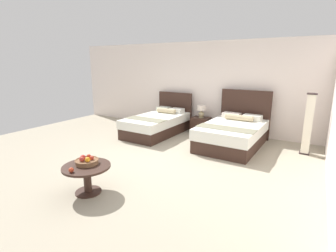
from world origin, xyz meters
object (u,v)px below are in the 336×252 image
Objects in this scene: loose_apple at (71,170)px; floor_lamp_corner at (308,124)px; bed_near_window at (158,124)px; bed_near_corner at (233,133)px; fruit_bowl at (87,161)px; nightstand at (201,125)px; table_lamp at (201,110)px; coffee_table at (87,173)px.

floor_lamp_corner is (2.96, 4.22, 0.20)m from loose_apple.
bed_near_window is 1.03× the size of bed_near_corner.
fruit_bowl is 0.36m from loose_apple.
bed_near_window reaches higher than nightstand.
bed_near_window is at bearing -143.95° from table_lamp.
coffee_table is (0.97, -3.63, 0.03)m from bed_near_window.
coffee_table is 0.54× the size of floor_lamp_corner.
loose_apple is at bearing -81.21° from fruit_bowl.
loose_apple reaches higher than coffee_table.
table_lamp is at bearing 147.56° from bed_near_corner.
bed_near_corner reaches higher than nightstand.
nightstand is 1.40× the size of fruit_bowl.
nightstand is at bearing 148.23° from bed_near_corner.
bed_near_corner is 3.84m from fruit_bowl.
bed_near_window is 4.05m from loose_apple.
table_lamp is (1.07, 0.78, 0.39)m from bed_near_window.
nightstand is 0.69× the size of coffee_table.
bed_near_window reaches higher than loose_apple.
coffee_table is at bearing -127.14° from floor_lamp_corner.
fruit_bowl is (0.92, -3.57, 0.22)m from bed_near_window.
bed_near_window is 3.76m from coffee_table.
table_lamp reaches higher than fruit_bowl.
loose_apple is at bearing -125.10° from floor_lamp_corner.
bed_near_window is 1.32m from nightstand.
nightstand is (1.07, 0.76, -0.07)m from bed_near_window.
bed_near_corner is 1.44m from nightstand.
loose_apple is at bearing -108.56° from bed_near_corner.
bed_near_corner is 27.90× the size of loose_apple.
bed_near_corner is at bearing -32.44° from table_lamp.
fruit_bowl is at bearing -127.99° from floor_lamp_corner.
loose_apple is (0.98, -3.93, 0.20)m from bed_near_window.
bed_near_window reaches higher than table_lamp.
loose_apple is 0.05× the size of floor_lamp_corner.
bed_near_corner is at bearing 71.44° from loose_apple.
bed_near_corner is 1.71m from floor_lamp_corner.
floor_lamp_corner is at bearing 9.92° from bed_near_corner.
coffee_table is (-0.10, -4.39, 0.11)m from nightstand.
floor_lamp_corner reaches higher than table_lamp.
floor_lamp_corner reaches higher than fruit_bowl.
table_lamp is at bearing 88.67° from coffee_table.
nightstand is 1.44× the size of table_lamp.
floor_lamp_corner is (3.02, 3.87, 0.19)m from fruit_bowl.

